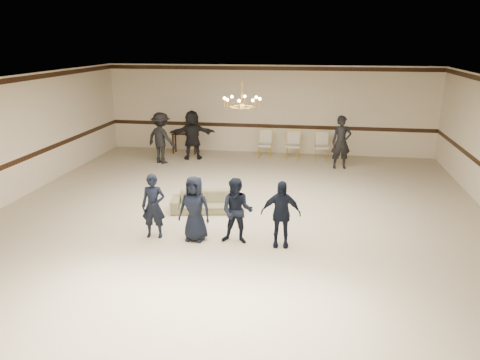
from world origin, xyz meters
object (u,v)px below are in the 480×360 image
(boy_a, at_px, (153,206))
(banquet_chair_left, at_px, (265,144))
(boy_b, at_px, (195,209))
(console_table, at_px, (185,143))
(boy_c, at_px, (237,211))
(boy_d, at_px, (281,214))
(banquet_chair_mid, at_px, (293,145))
(adult_left, at_px, (161,138))
(adult_mid, at_px, (192,135))
(adult_right, at_px, (341,142))
(chandelier, at_px, (242,93))
(banquet_chair_right, at_px, (322,147))
(settee, at_px, (206,202))

(boy_a, relative_size, banquet_chair_left, 1.43)
(boy_b, height_order, console_table, boy_b)
(boy_c, bearing_deg, boy_d, 2.03)
(boy_a, distance_m, banquet_chair_mid, 7.63)
(boy_b, height_order, adult_left, adult_left)
(boy_c, relative_size, boy_d, 1.00)
(boy_b, relative_size, boy_c, 1.00)
(boy_b, bearing_deg, adult_mid, 111.17)
(adult_left, bearing_deg, console_table, -82.72)
(adult_mid, height_order, adult_right, same)
(chandelier, distance_m, boy_b, 3.05)
(boy_a, relative_size, adult_mid, 0.80)
(adult_right, xyz_separation_m, banquet_chair_right, (-0.60, 0.96, -0.38))
(banquet_chair_mid, bearing_deg, boy_c, -98.18)
(boy_b, bearing_deg, chandelier, 77.40)
(boy_c, height_order, banquet_chair_mid, boy_c)
(boy_b, xyz_separation_m, banquet_chair_right, (2.68, 7.18, -0.21))
(adult_right, relative_size, banquet_chair_left, 1.78)
(boy_b, relative_size, banquet_chair_mid, 1.43)
(boy_d, bearing_deg, boy_b, 175.36)
(settee, bearing_deg, adult_left, 110.90)
(adult_mid, bearing_deg, settee, 93.90)
(chandelier, distance_m, settee, 2.78)
(boy_b, bearing_deg, settee, 101.35)
(boy_a, distance_m, adult_mid, 6.69)
(console_table, bearing_deg, adult_right, -15.64)
(settee, height_order, console_table, console_table)
(adult_right, distance_m, banquet_chair_mid, 1.90)
(boy_d, height_order, console_table, boy_d)
(boy_d, height_order, banquet_chair_right, boy_d)
(chandelier, height_order, boy_d, chandelier)
(adult_mid, relative_size, banquet_chair_left, 1.78)
(boy_c, distance_m, banquet_chair_left, 7.19)
(chandelier, relative_size, boy_a, 0.67)
(adult_left, height_order, adult_right, same)
(boy_b, distance_m, adult_left, 6.53)
(adult_left, bearing_deg, boy_d, 150.03)
(boy_d, height_order, settee, boy_d)
(boy_b, xyz_separation_m, banquet_chair_mid, (1.68, 7.18, -0.21))
(boy_d, bearing_deg, banquet_chair_right, 78.41)
(settee, relative_size, banquet_chair_right, 1.74)
(boy_b, xyz_separation_m, settee, (-0.16, 1.67, -0.45))
(boy_d, bearing_deg, console_table, 114.55)
(boy_b, height_order, banquet_chair_right, boy_b)
(boy_b, bearing_deg, boy_d, 5.77)
(boy_c, distance_m, console_table, 8.06)
(boy_b, distance_m, boy_c, 0.90)
(boy_c, height_order, banquet_chair_left, boy_c)
(boy_a, xyz_separation_m, console_table, (-1.42, 7.38, -0.31))
(chandelier, xyz_separation_m, settee, (-0.84, -0.36, -2.63))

